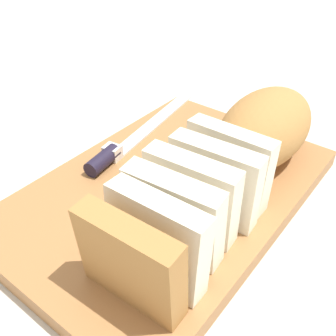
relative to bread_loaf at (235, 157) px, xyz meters
name	(u,v)px	position (x,y,z in m)	size (l,w,h in m)	color
ground_plane	(168,200)	(0.05, -0.07, -0.07)	(3.00, 3.00, 0.00)	beige
cutting_board	(168,193)	(0.05, -0.07, -0.06)	(0.44, 0.30, 0.03)	#9E6B3D
bread_loaf	(235,157)	(0.00, 0.00, 0.00)	(0.41, 0.13, 0.10)	#A8753D
bread_knife	(121,147)	(0.03, -0.17, -0.04)	(0.29, 0.07, 0.02)	silver
crumb_near_knife	(223,197)	(0.03, 0.00, -0.05)	(0.00, 0.00, 0.00)	#996633
crumb_near_loaf	(134,164)	(0.05, -0.13, -0.05)	(0.01, 0.01, 0.01)	#996633
crumb_stray_left	(202,175)	(0.01, -0.04, -0.05)	(0.01, 0.01, 0.01)	#996633
crumb_stray_right	(142,188)	(0.08, -0.09, -0.05)	(0.01, 0.01, 0.01)	#996633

